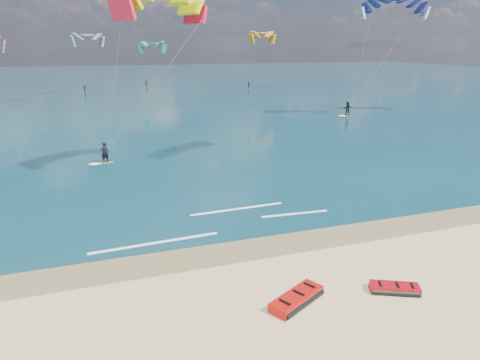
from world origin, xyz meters
name	(u,v)px	position (x,y,z in m)	size (l,w,h in m)	color
ground	(148,123)	(0.00, 40.00, 0.00)	(320.00, 320.00, 0.00)	tan
wet_sand_strip	(243,250)	(0.00, 3.00, 0.00)	(320.00, 2.40, 0.01)	brown
sea	(118,83)	(0.00, 104.00, 0.02)	(320.00, 200.00, 0.04)	#0B363E
packed_kite_left	(296,303)	(0.51, -1.91, 0.00)	(2.69, 1.22, 0.44)	red
packed_kite_mid	(394,292)	(4.60, -2.44, 0.00)	(2.10, 1.00, 0.37)	#A80B0F
kitesurfer_main	(132,71)	(-3.26, 19.27, 7.57)	(10.99, 7.49, 14.56)	yellow
kitesurfer_far	(373,48)	(29.14, 35.37, 9.04)	(11.40, 5.69, 16.68)	gold
shoreline_foam	(223,222)	(0.04, 6.43, 0.04)	(13.57, 3.62, 0.01)	white
distant_kites	(61,64)	(-11.98, 81.03, 5.71)	(74.33, 34.44, 13.51)	gray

